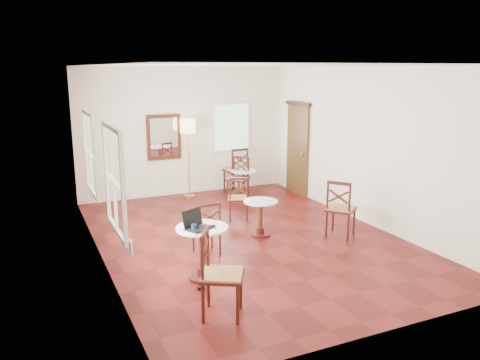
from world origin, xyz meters
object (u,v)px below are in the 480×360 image
(chair_mid_a, at_px, (238,198))
(cafe_table_mid, at_px, (260,214))
(cafe_table_near, at_px, (202,247))
(laptop, at_px, (196,224))
(chair_near_b, at_px, (220,274))
(chair_back_a, at_px, (236,170))
(chair_near_a, at_px, (207,228))
(floor_lamp, at_px, (188,131))
(chair_mid_b, at_px, (341,208))
(power_adapter, at_px, (201,288))
(cafe_table_back, at_px, (244,181))
(chair_back_b, at_px, (239,178))
(navy_mug, at_px, (194,227))
(water_glass, at_px, (204,225))
(mouse, at_px, (212,226))

(chair_mid_a, bearing_deg, cafe_table_mid, 110.57)
(cafe_table_near, distance_m, laptop, 0.37)
(chair_near_b, distance_m, chair_back_a, 6.10)
(laptop, bearing_deg, chair_near_a, 34.62)
(chair_mid_a, distance_m, floor_lamp, 2.38)
(chair_near_a, bearing_deg, laptop, 59.36)
(chair_mid_b, bearing_deg, floor_lamp, -15.11)
(chair_back_a, xyz_separation_m, power_adapter, (-2.64, -4.72, -0.52))
(cafe_table_back, height_order, chair_back_b, chair_back_b)
(chair_near_a, height_order, chair_mid_b, chair_mid_b)
(cafe_table_mid, distance_m, floor_lamp, 3.33)
(navy_mug, bearing_deg, chair_near_a, 60.67)
(navy_mug, bearing_deg, power_adapter, -91.18)
(chair_mid_b, xyz_separation_m, water_glass, (-2.85, -0.72, 0.31))
(floor_lamp, bearing_deg, chair_mid_b, -67.15)
(laptop, distance_m, navy_mug, 0.09)
(chair_near_b, relative_size, laptop, 2.40)
(chair_back_b, distance_m, power_adapter, 4.81)
(power_adapter, bearing_deg, chair_back_b, 59.50)
(laptop, xyz_separation_m, power_adapter, (-0.06, -0.30, -0.82))
(cafe_table_back, xyz_separation_m, mouse, (-2.30, -3.92, 0.40))
(chair_mid_b, relative_size, mouse, 10.76)
(chair_mid_a, xyz_separation_m, water_glass, (-1.60, -2.39, 0.38))
(cafe_table_near, xyz_separation_m, chair_back_a, (2.49, 4.40, 0.06))
(floor_lamp, bearing_deg, chair_mid_a, -80.96)
(laptop, relative_size, mouse, 4.68)
(floor_lamp, bearing_deg, cafe_table_back, -26.83)
(cafe_table_mid, height_order, chair_back_b, chair_back_b)
(cafe_table_near, bearing_deg, chair_near_a, 65.55)
(cafe_table_mid, bearing_deg, chair_back_b, 74.43)
(chair_back_a, xyz_separation_m, laptop, (-2.58, -4.42, 0.30))
(cafe_table_near, bearing_deg, power_adapter, -114.94)
(chair_back_a, bearing_deg, chair_mid_b, 90.17)
(cafe_table_mid, xyz_separation_m, water_glass, (-1.57, -1.35, 0.42))
(chair_mid_b, distance_m, laptop, 3.06)
(chair_mid_a, xyz_separation_m, floor_lamp, (-0.33, 2.08, 1.11))
(cafe_table_near, bearing_deg, chair_back_a, 60.49)
(chair_near_b, xyz_separation_m, chair_mid_a, (1.79, 3.43, -0.10))
(cafe_table_back, distance_m, chair_back_b, 0.18)
(mouse, relative_size, water_glass, 1.04)
(cafe_table_back, relative_size, laptop, 1.41)
(chair_back_a, height_order, mouse, chair_back_a)
(cafe_table_near, xyz_separation_m, mouse, (0.13, -0.08, 0.31))
(cafe_table_near, xyz_separation_m, laptop, (-0.09, -0.02, 0.36))
(cafe_table_back, height_order, chair_mid_a, chair_mid_a)
(cafe_table_near, xyz_separation_m, chair_mid_b, (2.87, 0.68, 0.04))
(floor_lamp, bearing_deg, chair_near_a, -104.05)
(chair_mid_b, distance_m, floor_lamp, 4.19)
(chair_near_b, bearing_deg, chair_mid_b, -30.29)
(chair_back_b, relative_size, mouse, 10.03)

